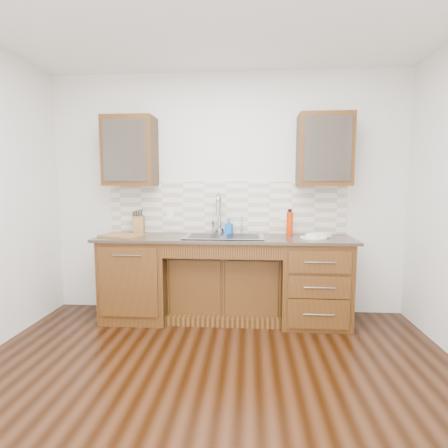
# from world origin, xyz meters

# --- Properties ---
(ground) EXTENTS (4.00, 3.50, 0.10)m
(ground) POSITION_xyz_m (0.00, 0.00, -0.05)
(ground) COLOR #361B0D
(wall_back) EXTENTS (4.00, 0.10, 2.70)m
(wall_back) POSITION_xyz_m (0.00, 1.80, 1.35)
(wall_back) COLOR silver
(wall_back) RESTS_ON ground
(wall_front) EXTENTS (4.00, 0.10, 2.70)m
(wall_front) POSITION_xyz_m (0.00, -1.80, 1.35)
(wall_front) COLOR silver
(wall_front) RESTS_ON ground
(base_cabinet_left) EXTENTS (0.70, 0.62, 0.88)m
(base_cabinet_left) POSITION_xyz_m (-0.95, 1.44, 0.44)
(base_cabinet_left) COLOR #593014
(base_cabinet_left) RESTS_ON ground
(base_cabinet_center) EXTENTS (1.20, 0.44, 0.70)m
(base_cabinet_center) POSITION_xyz_m (0.00, 1.53, 0.35)
(base_cabinet_center) COLOR #593014
(base_cabinet_center) RESTS_ON ground
(base_cabinet_right) EXTENTS (0.70, 0.62, 0.88)m
(base_cabinet_right) POSITION_xyz_m (0.95, 1.44, 0.44)
(base_cabinet_right) COLOR #593014
(base_cabinet_right) RESTS_ON ground
(countertop) EXTENTS (2.70, 0.65, 0.03)m
(countertop) POSITION_xyz_m (0.00, 1.43, 0.90)
(countertop) COLOR #84705B
(countertop) RESTS_ON base_cabinet_left
(backsplash) EXTENTS (2.70, 0.02, 0.59)m
(backsplash) POSITION_xyz_m (0.00, 1.74, 1.21)
(backsplash) COLOR beige
(backsplash) RESTS_ON wall_back
(sink) EXTENTS (0.84, 0.46, 0.19)m
(sink) POSITION_xyz_m (0.00, 1.41, 0.83)
(sink) COLOR #9E9EA5
(sink) RESTS_ON countertop
(faucet) EXTENTS (0.04, 0.04, 0.40)m
(faucet) POSITION_xyz_m (-0.07, 1.64, 1.11)
(faucet) COLOR #999993
(faucet) RESTS_ON countertop
(filter_tap) EXTENTS (0.02, 0.02, 0.24)m
(filter_tap) POSITION_xyz_m (0.18, 1.65, 1.03)
(filter_tap) COLOR #999993
(filter_tap) RESTS_ON countertop
(upper_cabinet_left) EXTENTS (0.55, 0.34, 0.75)m
(upper_cabinet_left) POSITION_xyz_m (-1.05, 1.58, 1.83)
(upper_cabinet_left) COLOR #593014
(upper_cabinet_left) RESTS_ON wall_back
(upper_cabinet_right) EXTENTS (0.55, 0.34, 0.75)m
(upper_cabinet_right) POSITION_xyz_m (1.05, 1.58, 1.83)
(upper_cabinet_right) COLOR #593014
(upper_cabinet_right) RESTS_ON wall_back
(outlet_left) EXTENTS (0.08, 0.01, 0.12)m
(outlet_left) POSITION_xyz_m (-0.65, 1.73, 1.12)
(outlet_left) COLOR white
(outlet_left) RESTS_ON backsplash
(outlet_right) EXTENTS (0.08, 0.01, 0.12)m
(outlet_right) POSITION_xyz_m (0.65, 1.73, 1.12)
(outlet_right) COLOR white
(outlet_right) RESTS_ON backsplash
(soap_bottle) EXTENTS (0.10, 0.10, 0.17)m
(soap_bottle) POSITION_xyz_m (0.04, 1.62, 1.00)
(soap_bottle) COLOR blue
(soap_bottle) RESTS_ON countertop
(water_bottle) EXTENTS (0.08, 0.08, 0.26)m
(water_bottle) POSITION_xyz_m (0.71, 1.59, 1.04)
(water_bottle) COLOR #C82900
(water_bottle) RESTS_ON countertop
(plate) EXTENTS (0.34, 0.34, 0.02)m
(plate) POSITION_xyz_m (0.93, 1.39, 0.92)
(plate) COLOR #F2F3CD
(plate) RESTS_ON countertop
(dish_towel) EXTENTS (0.25, 0.23, 0.03)m
(dish_towel) POSITION_xyz_m (0.99, 1.42, 0.94)
(dish_towel) COLOR silver
(dish_towel) RESTS_ON plate
(knife_block) EXTENTS (0.14, 0.20, 0.20)m
(knife_block) POSITION_xyz_m (-0.99, 1.63, 1.01)
(knife_block) COLOR brown
(knife_block) RESTS_ON countertop
(cutting_board) EXTENTS (0.48, 0.40, 0.02)m
(cutting_board) POSITION_xyz_m (-1.10, 1.39, 0.92)
(cutting_board) COLOR olive
(cutting_board) RESTS_ON countertop
(cup_left_a) EXTENTS (0.14, 0.14, 0.09)m
(cup_left_a) POSITION_xyz_m (-1.10, 1.58, 1.77)
(cup_left_a) COLOR silver
(cup_left_a) RESTS_ON upper_cabinet_left
(cup_left_b) EXTENTS (0.13, 0.13, 0.09)m
(cup_left_b) POSITION_xyz_m (-0.93, 1.58, 1.77)
(cup_left_b) COLOR silver
(cup_left_b) RESTS_ON upper_cabinet_left
(cup_right_a) EXTENTS (0.14, 0.14, 0.09)m
(cup_right_a) POSITION_xyz_m (0.97, 1.58, 1.77)
(cup_right_a) COLOR white
(cup_right_a) RESTS_ON upper_cabinet_right
(cup_right_b) EXTENTS (0.13, 0.13, 0.10)m
(cup_right_b) POSITION_xyz_m (1.20, 1.58, 1.77)
(cup_right_b) COLOR white
(cup_right_b) RESTS_ON upper_cabinet_right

